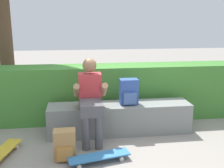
{
  "coord_description": "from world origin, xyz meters",
  "views": [
    {
      "loc": [
        -0.65,
        -3.75,
        1.8
      ],
      "look_at": [
        -0.12,
        0.28,
        0.8
      ],
      "focal_mm": 43.31,
      "sensor_mm": 36.0,
      "label": 1
    }
  ],
  "objects_px": {
    "bench_main": "(120,118)",
    "backpack_on_ground": "(65,145)",
    "skateboard_near_person": "(99,156)",
    "backpack_on_bench": "(129,92)",
    "skateboard_beside_bench": "(1,153)",
    "person_skater": "(91,97)"
  },
  "relations": [
    {
      "from": "person_skater",
      "to": "backpack_on_bench",
      "type": "bearing_deg",
      "value": 18.79
    },
    {
      "from": "backpack_on_bench",
      "to": "backpack_on_ground",
      "type": "distance_m",
      "value": 1.32
    },
    {
      "from": "bench_main",
      "to": "backpack_on_ground",
      "type": "bearing_deg",
      "value": -138.04
    },
    {
      "from": "bench_main",
      "to": "skateboard_near_person",
      "type": "relative_size",
      "value": 2.74
    },
    {
      "from": "bench_main",
      "to": "backpack_on_bench",
      "type": "distance_m",
      "value": 0.45
    },
    {
      "from": "skateboard_near_person",
      "to": "backpack_on_bench",
      "type": "height_order",
      "value": "backpack_on_bench"
    },
    {
      "from": "backpack_on_bench",
      "to": "bench_main",
      "type": "bearing_deg",
      "value": 176.16
    },
    {
      "from": "bench_main",
      "to": "skateboard_beside_bench",
      "type": "relative_size",
      "value": 2.74
    },
    {
      "from": "person_skater",
      "to": "skateboard_near_person",
      "type": "relative_size",
      "value": 1.49
    },
    {
      "from": "bench_main",
      "to": "skateboard_near_person",
      "type": "height_order",
      "value": "bench_main"
    },
    {
      "from": "skateboard_near_person",
      "to": "backpack_on_ground",
      "type": "height_order",
      "value": "backpack_on_ground"
    },
    {
      "from": "skateboard_near_person",
      "to": "backpack_on_ground",
      "type": "xyz_separation_m",
      "value": [
        -0.43,
        0.13,
        0.12
      ]
    },
    {
      "from": "backpack_on_bench",
      "to": "skateboard_near_person",
      "type": "bearing_deg",
      "value": -121.82
    },
    {
      "from": "person_skater",
      "to": "skateboard_near_person",
      "type": "height_order",
      "value": "person_skater"
    },
    {
      "from": "person_skater",
      "to": "skateboard_near_person",
      "type": "xyz_separation_m",
      "value": [
        0.06,
        -0.67,
        -0.6
      ]
    },
    {
      "from": "skateboard_beside_bench",
      "to": "backpack_on_bench",
      "type": "bearing_deg",
      "value": 18.95
    },
    {
      "from": "bench_main",
      "to": "backpack_on_ground",
      "type": "xyz_separation_m",
      "value": [
        -0.84,
        -0.75,
        -0.04
      ]
    },
    {
      "from": "skateboard_near_person",
      "to": "backpack_on_ground",
      "type": "relative_size",
      "value": 2.06
    },
    {
      "from": "person_skater",
      "to": "skateboard_beside_bench",
      "type": "bearing_deg",
      "value": -160.97
    },
    {
      "from": "bench_main",
      "to": "backpack_on_ground",
      "type": "relative_size",
      "value": 5.64
    },
    {
      "from": "skateboard_near_person",
      "to": "backpack_on_bench",
      "type": "bearing_deg",
      "value": 58.18
    },
    {
      "from": "bench_main",
      "to": "person_skater",
      "type": "relative_size",
      "value": 1.84
    }
  ]
}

